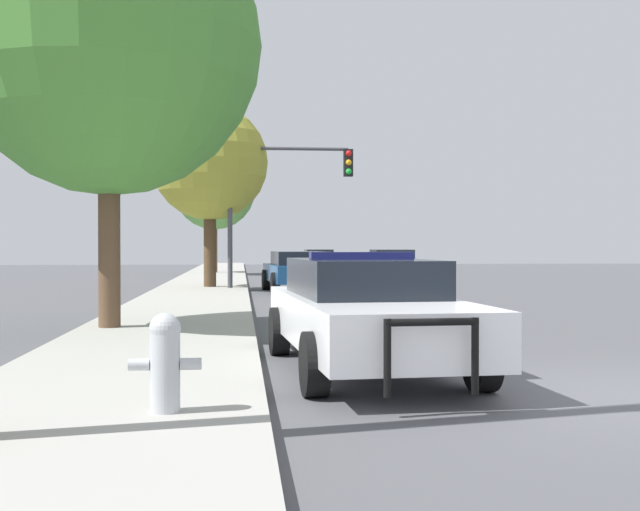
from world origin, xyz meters
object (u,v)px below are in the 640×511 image
Objects in this scene: traffic_light at (282,185)px; car_background_oncoming at (392,265)px; car_background_distant at (318,260)px; tree_sidewalk_near at (109,43)px; tree_sidewalk_mid at (210,163)px; fire_hydrant at (165,359)px; tree_sidewalk_far at (214,189)px; car_background_midblock at (298,270)px; police_car at (365,310)px.

traffic_light is 1.16× the size of car_background_oncoming.
car_background_distant is 33.00m from tree_sidewalk_near.
tree_sidewalk_mid reaches higher than car_background_oncoming.
car_background_distant is (3.10, 19.64, -2.83)m from traffic_light.
traffic_light is 8.24m from car_background_oncoming.
traffic_light is at bearing -99.10° from car_background_distant.
tree_sidewalk_near is at bearing 102.60° from fire_hydrant.
car_background_distant is (5.10, 39.18, 0.11)m from fire_hydrant.
tree_sidewalk_far is 0.86× the size of tree_sidewalk_near.
car_background_midblock is at bearing -37.95° from traffic_light.
tree_sidewalk_near reaches higher than car_background_midblock.
tree_sidewalk_far is 14.13m from tree_sidewalk_mid.
tree_sidewalk_mid is (-2.39, 0.81, 0.78)m from traffic_light.
car_background_midblock is 20.19m from car_background_distant.
traffic_light is 2.87m from car_background_midblock.
car_background_oncoming is 0.64× the size of tree_sidewalk_far.
car_background_midblock is 13.38m from tree_sidewalk_near.
police_car is 3.61m from fire_hydrant.
police_car is at bearing -94.78° from car_background_distant.
car_background_midblock is at bearing 82.60° from fire_hydrant.
fire_hydrant is at bearing -77.40° from tree_sidewalk_near.
car_background_midblock is at bearing 57.57° from car_background_oncoming.
traffic_light is at bearing 84.15° from fire_hydrant.
traffic_light is 12.98m from tree_sidewalk_near.
car_background_midblock is (0.49, -0.38, -2.80)m from traffic_light.
car_background_midblock reaches higher than fire_hydrant.
police_car is 31.92m from tree_sidewalk_far.
tree_sidewalk_far is at bearing 100.21° from traffic_light.
car_background_oncoming is (4.84, 6.05, -2.79)m from traffic_light.
tree_sidewalk_near is at bearing -112.79° from car_background_midblock.
tree_sidewalk_mid is at bearing -85.49° from police_car.
traffic_light is 0.77× the size of tree_sidewalk_mid.
tree_sidewalk_mid reaches higher than police_car.
tree_sidewalk_near reaches higher than police_car.
fire_hydrant is 0.18× the size of traffic_light.
car_background_oncoming is 9.62m from tree_sidewalk_mid.
tree_sidewalk_near is at bearing -106.21° from traffic_light.
tree_sidewalk_far is (-3.18, 15.31, 3.69)m from car_background_midblock.
police_car is 1.34× the size of car_background_distant.
police_car is at bearing 79.98° from car_background_oncoming.
car_background_oncoming is (4.69, 22.70, -0.01)m from police_car.
car_background_distant is 0.62× the size of tree_sidewalk_far.
tree_sidewalk_far is at bearing 97.72° from car_background_midblock.
car_background_midblock is 0.74× the size of tree_sidewalk_mid.
car_background_distant is at bearing -81.08° from car_background_oncoming.
car_background_distant is at bearing 73.73° from tree_sidewalk_mid.
traffic_light reaches higher than car_background_midblock.
fire_hydrant is 0.11× the size of tree_sidewalk_near.
tree_sidewalk_near reaches higher than fire_hydrant.
tree_sidewalk_mid reaches higher than car_background_distant.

